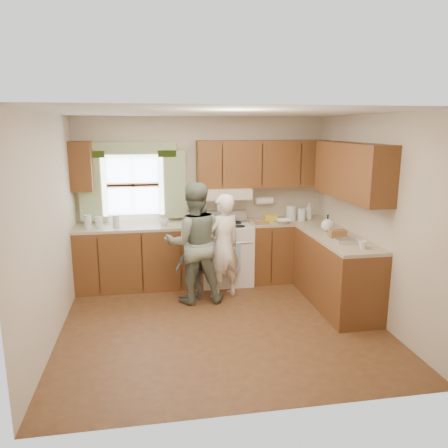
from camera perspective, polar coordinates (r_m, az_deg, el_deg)
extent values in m
plane|color=#4D2B18|center=(5.47, -0.34, -12.79)|extent=(3.80, 3.80, 0.00)
plane|color=white|center=(4.95, -0.37, 14.37)|extent=(3.80, 3.80, 0.00)
plane|color=beige|center=(6.77, -2.76, 3.24)|extent=(3.80, 0.00, 3.80)
plane|color=beige|center=(3.41, 4.45, -6.16)|extent=(3.80, 0.00, 3.80)
plane|color=beige|center=(5.12, -21.83, -0.68)|extent=(0.00, 3.50, 3.50)
plane|color=beige|center=(5.68, 18.90, 0.78)|extent=(0.00, 3.50, 3.50)
cube|color=#492B0F|center=(6.61, -10.94, -4.33)|extent=(1.82, 0.60, 0.90)
cube|color=#492B0F|center=(6.93, 8.28, -3.44)|extent=(1.22, 0.60, 0.90)
cube|color=#3A200D|center=(6.04, 14.38, -6.13)|extent=(0.60, 1.65, 0.90)
cube|color=tan|center=(6.49, -11.11, -0.35)|extent=(1.82, 0.60, 0.04)
cube|color=tan|center=(6.82, 8.40, 0.37)|extent=(1.22, 0.60, 0.04)
cube|color=tan|center=(5.91, 14.63, -1.80)|extent=(0.60, 1.65, 0.04)
cube|color=#492B0F|center=(6.71, 5.09, 7.86)|extent=(2.00, 0.33, 0.70)
cube|color=#3A200D|center=(6.56, -18.12, 7.19)|extent=(0.30, 0.33, 0.70)
cube|color=#3A200D|center=(5.82, 16.33, 6.70)|extent=(0.33, 1.65, 0.70)
cube|color=beige|center=(6.57, 0.07, 4.07)|extent=(0.76, 0.45, 0.15)
cube|color=silver|center=(6.67, -11.79, 5.02)|extent=(0.90, 0.03, 0.90)
cube|color=#CED53E|center=(6.67, -16.81, 4.75)|extent=(0.40, 0.05, 1.02)
cube|color=#CED53E|center=(6.62, -6.77, 5.15)|extent=(0.40, 0.05, 1.02)
cube|color=#CED53E|center=(6.57, -12.01, 9.47)|extent=(1.30, 0.05, 0.22)
cylinder|color=white|center=(6.85, 5.26, 3.07)|extent=(0.27, 0.12, 0.12)
imported|color=silver|center=(6.40, -7.83, 0.23)|extent=(0.13, 0.13, 0.10)
imported|color=silver|center=(6.88, 11.02, 1.68)|extent=(0.14, 0.14, 0.27)
imported|color=silver|center=(6.56, 7.74, 0.34)|extent=(0.25, 0.25, 0.06)
imported|color=silver|center=(5.39, 17.66, -2.60)|extent=(0.11, 0.11, 0.10)
cylinder|color=silver|center=(6.49, -17.37, 0.32)|extent=(0.10, 0.10, 0.19)
cylinder|color=silver|center=(6.45, -16.03, 0.22)|extent=(0.10, 0.10, 0.16)
cube|color=olive|center=(6.50, 4.93, 0.12)|extent=(0.21, 0.16, 0.02)
cube|color=gold|center=(6.68, 6.03, 0.80)|extent=(0.19, 0.13, 0.10)
cylinder|color=silver|center=(6.79, 8.76, 1.42)|extent=(0.15, 0.15, 0.22)
cylinder|color=silver|center=(6.77, 10.11, 1.20)|extent=(0.12, 0.12, 0.19)
sphere|color=silver|center=(6.16, 13.36, -0.14)|extent=(0.17, 0.17, 0.17)
cube|color=olive|center=(5.86, 14.63, -1.22)|extent=(0.21, 0.12, 0.10)
cube|color=silver|center=(5.59, 15.62, -2.16)|extent=(0.24, 0.17, 0.06)
cylinder|color=silver|center=(6.46, -13.91, 0.40)|extent=(0.10, 0.10, 0.17)
cube|color=silver|center=(6.68, 0.20, -3.91)|extent=(0.76, 0.64, 0.90)
cube|color=#B7B7BC|center=(6.80, -0.17, 1.07)|extent=(0.76, 0.10, 0.16)
cylinder|color=#B7B7BC|center=(6.31, 0.71, -2.54)|extent=(0.68, 0.03, 0.03)
cube|color=#496AAA|center=(6.36, 1.18, -4.49)|extent=(0.22, 0.02, 0.42)
cylinder|color=black|center=(6.65, -1.50, 0.06)|extent=(0.18, 0.18, 0.01)
cylinder|color=black|center=(6.71, 1.54, 0.18)|extent=(0.18, 0.18, 0.01)
cylinder|color=black|center=(6.41, -1.18, -0.41)|extent=(0.18, 0.18, 0.01)
cylinder|color=black|center=(6.47, 1.97, -0.29)|extent=(0.18, 0.18, 0.01)
imported|color=white|center=(6.03, -0.11, -2.94)|extent=(0.63, 0.54, 1.47)
imported|color=#1E362A|center=(5.87, -3.92, -2.51)|extent=(0.80, 0.62, 1.64)
imported|color=gray|center=(6.00, -3.89, -5.68)|extent=(0.59, 0.40, 0.94)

